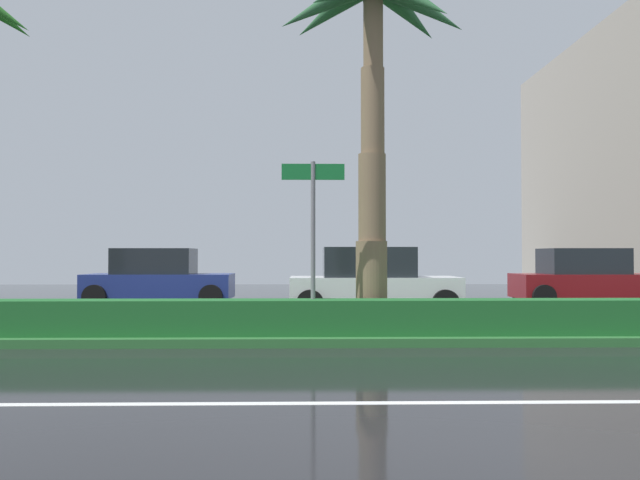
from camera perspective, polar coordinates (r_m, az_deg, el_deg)
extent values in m
cube|color=black|center=(13.90, 3.54, -7.77)|extent=(90.00, 42.00, 0.10)
cube|color=white|center=(7.02, 8.43, -13.69)|extent=(81.00, 0.14, 0.01)
cube|color=#2D6B33|center=(12.90, 3.91, -7.72)|extent=(85.50, 4.00, 0.15)
cube|color=#1E6028|center=(11.47, 4.54, -6.63)|extent=(76.50, 0.70, 0.60)
cylinder|color=#796248|center=(12.28, 4.46, -3.89)|extent=(0.58, 0.58, 1.62)
cylinder|color=#796248|center=(12.35, 4.51, 3.66)|extent=(0.51, 0.51, 1.62)
cylinder|color=#796248|center=(12.64, 4.55, 10.99)|extent=(0.44, 0.44, 1.62)
cylinder|color=#796248|center=(13.12, 4.60, 17.89)|extent=(0.37, 0.37, 1.62)
cone|color=#295A34|center=(13.47, 8.45, 19.43)|extent=(2.05, 0.77, 1.41)
cone|color=#295A34|center=(13.96, 7.25, 19.06)|extent=(1.89, 1.78, 1.26)
cone|color=#295A34|center=(14.16, 4.57, 18.73)|extent=(0.75, 2.08, 1.26)
cone|color=#295A34|center=(13.81, 1.24, 19.33)|extent=(1.93, 1.74, 1.24)
cone|color=#295A34|center=(13.20, 0.64, 19.77)|extent=(2.01, 0.59, 1.44)
cylinder|color=slate|center=(11.53, -0.60, -0.63)|extent=(0.08, 0.08, 3.00)
cube|color=#146B2D|center=(11.62, -0.60, 5.89)|extent=(1.10, 0.03, 0.28)
cube|color=navy|center=(20.36, -13.63, -3.86)|extent=(4.30, 1.76, 0.72)
cube|color=#1E2328|center=(20.37, -14.03, -1.78)|extent=(2.30, 1.58, 0.76)
cylinder|color=black|center=(20.97, -8.68, -4.52)|extent=(0.68, 0.22, 0.68)
cylinder|color=black|center=(19.19, -9.38, -4.82)|extent=(0.68, 0.22, 0.68)
cylinder|color=black|center=(21.65, -17.40, -4.38)|extent=(0.68, 0.22, 0.68)
cylinder|color=black|center=(19.93, -18.85, -4.63)|extent=(0.68, 0.22, 0.68)
cube|color=white|center=(17.08, 4.67, -4.39)|extent=(4.30, 1.76, 0.72)
cube|color=#1E2328|center=(17.04, 4.17, -1.90)|extent=(2.30, 1.58, 0.76)
cylinder|color=black|center=(18.22, 9.57, -5.00)|extent=(0.68, 0.22, 0.68)
cylinder|color=black|center=(16.46, 10.75, -5.39)|extent=(0.68, 0.22, 0.68)
cylinder|color=black|center=(17.90, -0.90, -5.08)|extent=(0.68, 0.22, 0.68)
cylinder|color=black|center=(16.11, -0.87, -5.50)|extent=(0.68, 0.22, 0.68)
cube|color=maroon|center=(21.35, 22.06, -3.68)|extent=(4.30, 1.76, 0.72)
cube|color=#1E2328|center=(21.27, 21.68, -1.70)|extent=(2.30, 1.58, 0.76)
cylinder|color=black|center=(22.87, 24.98, -4.15)|extent=(0.68, 0.22, 0.68)
cylinder|color=black|center=(21.62, 17.09, -4.38)|extent=(0.68, 0.22, 0.68)
cylinder|color=black|center=(19.92, 18.72, -4.63)|extent=(0.68, 0.22, 0.68)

